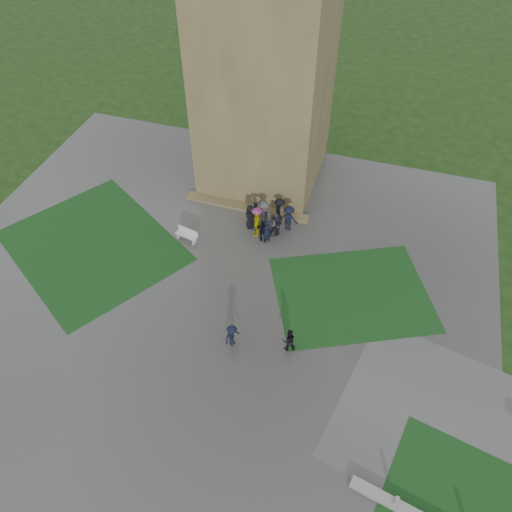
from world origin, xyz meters
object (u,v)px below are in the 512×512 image
(pedestrian_mid, at_px, (232,336))
(pedestrian_near, at_px, (289,340))
(bench, at_px, (187,235))
(tower, at_px, (266,58))

(pedestrian_mid, distance_m, pedestrian_near, 3.06)
(bench, height_order, pedestrian_near, pedestrian_near)
(pedestrian_mid, bearing_deg, pedestrian_near, -51.00)
(bench, bearing_deg, tower, 84.40)
(bench, relative_size, pedestrian_mid, 1.05)
(pedestrian_mid, height_order, pedestrian_near, pedestrian_near)
(tower, height_order, bench, tower)
(tower, bearing_deg, pedestrian_mid, -79.70)
(tower, xyz_separation_m, bench, (-2.76, -8.59, -8.52))
(pedestrian_mid, bearing_deg, bench, 65.94)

